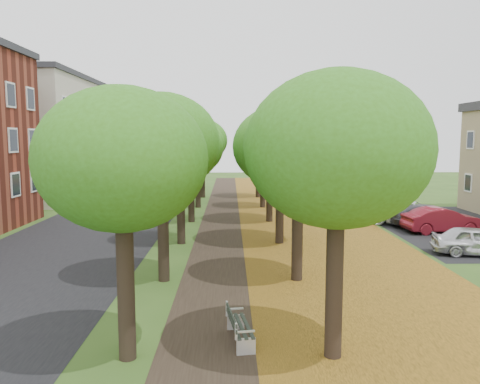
{
  "coord_description": "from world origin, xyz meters",
  "views": [
    {
      "loc": [
        0.2,
        -10.44,
        5.1
      ],
      "look_at": [
        0.67,
        12.22,
        2.5
      ],
      "focal_mm": 35.0,
      "sensor_mm": 36.0,
      "label": 1
    }
  ],
  "objects_px": {
    "car_silver": "(477,241)",
    "car_red": "(442,220)",
    "bench": "(238,326)",
    "car_white": "(412,213)",
    "car_grey": "(431,217)"
  },
  "relations": [
    {
      "from": "car_silver",
      "to": "car_grey",
      "type": "relative_size",
      "value": 0.82
    },
    {
      "from": "car_silver",
      "to": "car_white",
      "type": "height_order",
      "value": "car_white"
    },
    {
      "from": "bench",
      "to": "car_red",
      "type": "bearing_deg",
      "value": -48.64
    },
    {
      "from": "bench",
      "to": "car_white",
      "type": "distance_m",
      "value": 19.21
    },
    {
      "from": "bench",
      "to": "car_red",
      "type": "distance_m",
      "value": 17.64
    },
    {
      "from": "car_white",
      "to": "car_grey",
      "type": "bearing_deg",
      "value": -125.69
    },
    {
      "from": "car_red",
      "to": "car_grey",
      "type": "distance_m",
      "value": 1.32
    },
    {
      "from": "bench",
      "to": "car_grey",
      "type": "xyz_separation_m",
      "value": [
        11.3,
        14.84,
        0.25
      ]
    },
    {
      "from": "bench",
      "to": "car_silver",
      "type": "relative_size",
      "value": 0.46
    },
    {
      "from": "car_grey",
      "to": "bench",
      "type": "bearing_deg",
      "value": 152.17
    },
    {
      "from": "car_grey",
      "to": "car_white",
      "type": "relative_size",
      "value": 0.89
    },
    {
      "from": "car_grey",
      "to": "car_white",
      "type": "distance_m",
      "value": 1.36
    },
    {
      "from": "car_red",
      "to": "bench",
      "type": "bearing_deg",
      "value": 135.0
    },
    {
      "from": "bench",
      "to": "car_silver",
      "type": "distance_m",
      "value": 13.65
    },
    {
      "from": "car_silver",
      "to": "car_red",
      "type": "height_order",
      "value": "car_red"
    }
  ]
}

